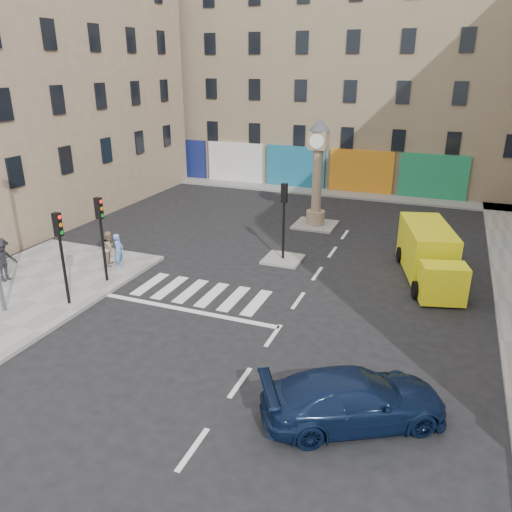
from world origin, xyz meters
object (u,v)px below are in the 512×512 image
Objects in this scene: yellow_van at (429,254)px; traffic_light_left_near at (61,244)px; pedestrian_tan at (110,248)px; pedestrian_blue at (119,251)px; clock_pillar at (318,166)px; traffic_light_island at (284,209)px; navy_sedan at (354,398)px; traffic_light_left_far at (101,226)px; pedestrian_dark at (2,260)px.

traffic_light_left_near is at bearing -162.55° from yellow_van.
pedestrian_blue is at bearing -128.89° from pedestrian_tan.
clock_pillar is at bearing 65.45° from traffic_light_left_near.
traffic_light_left_near is at bearing -128.93° from traffic_light_island.
yellow_van reaches higher than pedestrian_tan.
navy_sedan is 3.05× the size of pedestrian_tan.
pedestrian_tan is at bearing 32.07° from navy_sedan.
clock_pillar is at bearing 61.06° from traffic_light_left_far.
navy_sedan is (11.79, -5.07, -1.90)m from traffic_light_left_far.
clock_pillar reaches higher than traffic_light_left_far.
navy_sedan is (11.79, -2.67, -1.90)m from traffic_light_left_near.
pedestrian_tan is (-13.91, -4.27, -0.14)m from yellow_van.
yellow_van is 18.63m from pedestrian_dark.
pedestrian_tan is at bearing 103.30° from traffic_light_left_near.
pedestrian_blue is (-6.65, -9.93, -2.59)m from clock_pillar.
clock_pillar is 3.76× the size of pedestrian_tan.
traffic_light_left_near reaches higher than pedestrian_dark.
yellow_van is (1.18, 10.96, 0.38)m from navy_sedan.
navy_sedan is at bearing -94.01° from pedestrian_dark.
navy_sedan is at bearing -23.27° from traffic_light_left_far.
pedestrian_dark is at bearing -145.90° from traffic_light_island.
pedestrian_blue is 1.00× the size of pedestrian_tan.
navy_sedan is at bearing -132.56° from pedestrian_blue.
pedestrian_tan reaches higher than navy_sedan.
traffic_light_left_far is 2.24m from pedestrian_blue.
pedestrian_blue is at bearing -123.82° from clock_pillar.
traffic_light_island is 0.61× the size of clock_pillar.
traffic_light_left_far is 1.92× the size of pedestrian_dark.
yellow_van reaches higher than pedestrian_dark.
clock_pillar is at bearing 90.00° from traffic_light_island.
traffic_light_left_far reaches higher than pedestrian_dark.
pedestrian_blue is at bearing -176.77° from yellow_van.
traffic_light_left_near is at bearing 47.00° from navy_sedan.
yellow_van is at bearing 24.43° from traffic_light_left_far.
traffic_light_left_far is 8.30m from traffic_light_island.
navy_sedan is at bearing -12.75° from traffic_light_left_near.
traffic_light_left_far is at bearing -170.72° from yellow_van.
traffic_light_left_near reaches higher than yellow_van.
traffic_light_left_far is 2.28× the size of pedestrian_blue.
yellow_van reaches higher than pedestrian_blue.
pedestrian_dark is at bearing 115.41° from pedestrian_blue.
clock_pillar reaches higher than pedestrian_dark.
pedestrian_dark is at bearing 47.54° from navy_sedan.
pedestrian_blue is (-0.35, 3.86, -1.66)m from traffic_light_left_near.
clock_pillar is 12.45m from pedestrian_tan.
traffic_light_left_near is at bearing 170.93° from pedestrian_blue.
traffic_light_island is at bearing -87.28° from pedestrian_tan.
navy_sedan is (5.49, -16.46, -2.83)m from clock_pillar.
traffic_light_left_near is at bearing -92.43° from pedestrian_dark.
traffic_light_left_near is 1.92× the size of pedestrian_dark.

